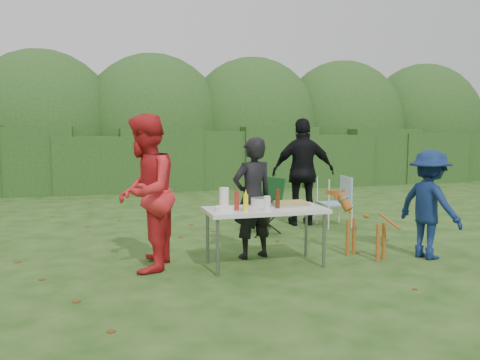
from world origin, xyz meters
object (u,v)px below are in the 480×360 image
object	(u,v)px
child	(429,204)
paper_towel_roll	(224,198)
lawn_chair	(334,201)
person_black_puffy	(303,172)
folding_table	(265,212)
beer_bottle	(278,199)
camping_chair	(263,206)
person_red_jacket	(145,193)
person_cook	(253,198)
dog	(366,226)
mustard_bottle	(246,203)
ketchup_bottle	(237,201)

from	to	relation	value
child	paper_towel_roll	world-z (taller)	child
lawn_chair	person_black_puffy	bearing A→B (deg)	-26.21
folding_table	lawn_chair	world-z (taller)	lawn_chair
person_black_puffy	beer_bottle	distance (m)	2.80
camping_chair	lawn_chair	bearing A→B (deg)	166.67
person_red_jacket	beer_bottle	world-z (taller)	person_red_jacket
person_red_jacket	lawn_chair	xyz separation A→B (m)	(3.47, 1.89, -0.51)
folding_table	child	size ratio (longest dim) A/B	1.04
person_cook	camping_chair	bearing A→B (deg)	-127.39
person_red_jacket	folding_table	bearing A→B (deg)	97.78
person_cook	dog	xyz separation A→B (m)	(1.46, -0.41, -0.38)
person_red_jacket	dog	xyz separation A→B (m)	(2.89, -0.21, -0.53)
child	camping_chair	xyz separation A→B (m)	(-1.62, 2.12, -0.26)
mustard_bottle	beer_bottle	world-z (taller)	beer_bottle
child	ketchup_bottle	world-z (taller)	child
dog	beer_bottle	xyz separation A→B (m)	(-1.29, -0.07, 0.43)
lawn_chair	dog	bearing A→B (deg)	77.31
person_cook	child	size ratio (longest dim) A/B	1.12
dog	camping_chair	xyz separation A→B (m)	(-0.83, 1.88, 0.03)
person_red_jacket	mustard_bottle	size ratio (longest dim) A/B	9.56
folding_table	ketchup_bottle	xyz separation A→B (m)	(-0.39, -0.07, 0.16)
person_black_puffy	camping_chair	bearing A→B (deg)	36.62
person_red_jacket	ketchup_bottle	size ratio (longest dim) A/B	8.69
camping_chair	ketchup_bottle	bearing A→B (deg)	41.05
person_black_puffy	camping_chair	world-z (taller)	person_black_puffy
person_cook	dog	bearing A→B (deg)	150.40
person_cook	lawn_chair	bearing A→B (deg)	-154.31
lawn_chair	child	bearing A→B (deg)	98.10
folding_table	beer_bottle	xyz separation A→B (m)	(0.15, -0.05, 0.17)
person_red_jacket	person_black_puffy	size ratio (longest dim) A/B	1.00
person_red_jacket	child	xyz separation A→B (m)	(3.69, -0.45, -0.23)
folding_table	person_black_puffy	bearing A→B (deg)	57.46
child	paper_towel_roll	bearing A→B (deg)	66.74
person_black_puffy	child	xyz separation A→B (m)	(0.71, -2.61, -0.23)
dog	ketchup_bottle	distance (m)	1.87
mustard_bottle	beer_bottle	bearing A→B (deg)	11.37
dog	child	bearing A→B (deg)	-137.61
ketchup_bottle	paper_towel_roll	bearing A→B (deg)	120.15
folding_table	dog	bearing A→B (deg)	1.00
mustard_bottle	ketchup_bottle	xyz separation A→B (m)	(-0.09, 0.07, 0.01)
child	beer_bottle	size ratio (longest dim) A/B	6.03
person_cook	dog	distance (m)	1.57
camping_chair	mustard_bottle	world-z (taller)	mustard_bottle
paper_towel_roll	dog	bearing A→B (deg)	-2.85
folding_table	paper_towel_roll	bearing A→B (deg)	166.35
person_black_puffy	paper_towel_roll	xyz separation A→B (m)	(-2.02, -2.26, -0.08)
person_cook	camping_chair	world-z (taller)	person_cook
camping_chair	child	bearing A→B (deg)	105.28
mustard_bottle	folding_table	bearing A→B (deg)	25.06
person_red_jacket	ketchup_bottle	distance (m)	1.12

